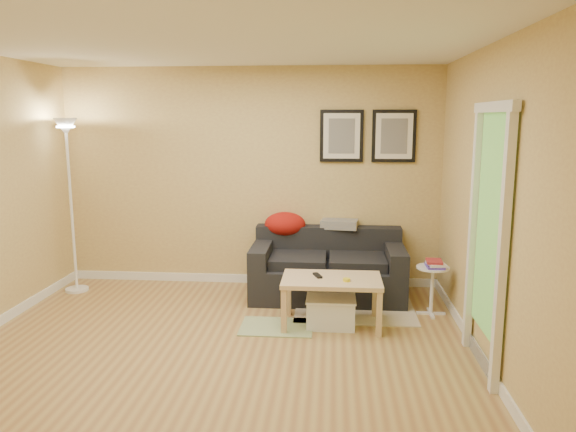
# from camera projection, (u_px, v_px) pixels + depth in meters

# --- Properties ---
(floor) EXTENTS (4.50, 4.50, 0.00)m
(floor) POSITION_uv_depth(u_px,v_px,m) (218.00, 349.00, 4.83)
(floor) COLOR #AC894A
(floor) RESTS_ON ground
(ceiling) EXTENTS (4.50, 4.50, 0.00)m
(ceiling) POSITION_uv_depth(u_px,v_px,m) (210.00, 42.00, 4.36)
(ceiling) COLOR white
(ceiling) RESTS_ON wall_back
(wall_back) EXTENTS (4.50, 0.00, 4.50)m
(wall_back) POSITION_uv_depth(u_px,v_px,m) (250.00, 178.00, 6.56)
(wall_back) COLOR #D4B96D
(wall_back) RESTS_ON ground
(wall_front) EXTENTS (4.50, 0.00, 4.50)m
(wall_front) POSITION_uv_depth(u_px,v_px,m) (125.00, 268.00, 2.63)
(wall_front) COLOR #D4B96D
(wall_front) RESTS_ON ground
(wall_right) EXTENTS (0.00, 4.00, 4.00)m
(wall_right) POSITION_uv_depth(u_px,v_px,m) (490.00, 207.00, 4.41)
(wall_right) COLOR #D4B96D
(wall_right) RESTS_ON ground
(baseboard_back) EXTENTS (4.50, 0.02, 0.10)m
(baseboard_back) POSITION_uv_depth(u_px,v_px,m) (251.00, 279.00, 6.77)
(baseboard_back) COLOR white
(baseboard_back) RESTS_ON ground
(baseboard_right) EXTENTS (0.02, 4.00, 0.10)m
(baseboard_right) POSITION_uv_depth(u_px,v_px,m) (479.00, 353.00, 4.63)
(baseboard_right) COLOR white
(baseboard_right) RESTS_ON ground
(sofa) EXTENTS (1.70, 0.90, 0.75)m
(sofa) POSITION_uv_depth(u_px,v_px,m) (328.00, 265.00, 6.18)
(sofa) COLOR black
(sofa) RESTS_ON ground
(red_throw) EXTENTS (0.48, 0.36, 0.28)m
(red_throw) POSITION_uv_depth(u_px,v_px,m) (285.00, 224.00, 6.48)
(red_throw) COLOR #AC1B0F
(red_throw) RESTS_ON sofa
(plaid_throw) EXTENTS (0.45, 0.32, 0.10)m
(plaid_throw) POSITION_uv_depth(u_px,v_px,m) (339.00, 224.00, 6.43)
(plaid_throw) COLOR tan
(plaid_throw) RESTS_ON sofa
(framed_print_left) EXTENTS (0.50, 0.04, 0.60)m
(framed_print_left) POSITION_uv_depth(u_px,v_px,m) (342.00, 136.00, 6.36)
(framed_print_left) COLOR black
(framed_print_left) RESTS_ON wall_back
(framed_print_right) EXTENTS (0.50, 0.04, 0.60)m
(framed_print_right) POSITION_uv_depth(u_px,v_px,m) (394.00, 136.00, 6.31)
(framed_print_right) COLOR black
(framed_print_right) RESTS_ON wall_back
(area_rug) EXTENTS (1.25, 0.85, 0.01)m
(area_rug) POSITION_uv_depth(u_px,v_px,m) (355.00, 310.00, 5.79)
(area_rug) COLOR beige
(area_rug) RESTS_ON ground
(green_runner) EXTENTS (0.70, 0.50, 0.01)m
(green_runner) POSITION_uv_depth(u_px,v_px,m) (277.00, 327.00, 5.33)
(green_runner) COLOR #668C4C
(green_runner) RESTS_ON ground
(coffee_table) EXTENTS (0.98, 0.62, 0.48)m
(coffee_table) POSITION_uv_depth(u_px,v_px,m) (331.00, 302.00, 5.35)
(coffee_table) COLOR #DFB588
(coffee_table) RESTS_ON ground
(remote_control) EXTENTS (0.10, 0.17, 0.02)m
(remote_control) POSITION_uv_depth(u_px,v_px,m) (318.00, 275.00, 5.36)
(remote_control) COLOR black
(remote_control) RESTS_ON coffee_table
(tape_roll) EXTENTS (0.07, 0.07, 0.03)m
(tape_roll) POSITION_uv_depth(u_px,v_px,m) (347.00, 280.00, 5.20)
(tape_roll) COLOR yellow
(tape_roll) RESTS_ON coffee_table
(storage_bin) EXTENTS (0.48, 0.35, 0.29)m
(storage_bin) POSITION_uv_depth(u_px,v_px,m) (331.00, 312.00, 5.34)
(storage_bin) COLOR white
(storage_bin) RESTS_ON ground
(side_table) EXTENTS (0.33, 0.33, 0.51)m
(side_table) POSITION_uv_depth(u_px,v_px,m) (432.00, 291.00, 5.64)
(side_table) COLOR white
(side_table) RESTS_ON ground
(book_stack) EXTENTS (0.21, 0.25, 0.07)m
(book_stack) POSITION_uv_depth(u_px,v_px,m) (435.00, 264.00, 5.58)
(book_stack) COLOR #4C36A4
(book_stack) RESTS_ON side_table
(floor_lamp) EXTENTS (0.26, 0.26, 2.02)m
(floor_lamp) POSITION_uv_depth(u_px,v_px,m) (72.00, 211.00, 6.29)
(floor_lamp) COLOR white
(floor_lamp) RESTS_ON ground
(doorway) EXTENTS (0.12, 1.01, 2.13)m
(doorway) POSITION_uv_depth(u_px,v_px,m) (486.00, 245.00, 4.32)
(doorway) COLOR white
(doorway) RESTS_ON ground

